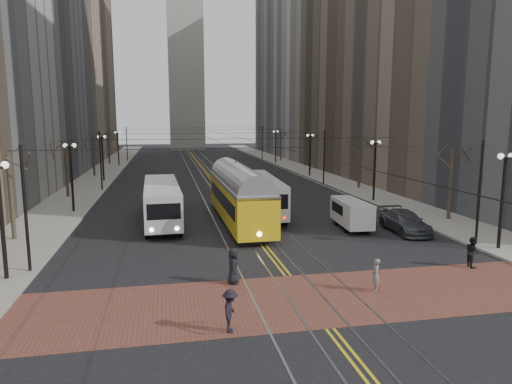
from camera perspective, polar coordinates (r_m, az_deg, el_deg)
name	(u,v)px	position (r m, az deg, el deg)	size (l,w,h in m)	color
ground	(283,270)	(24.37, 3.41, -9.69)	(260.00, 260.00, 0.00)	black
sidewalk_left	(101,175)	(68.37, -18.83, 2.04)	(5.00, 140.00, 0.15)	gray
sidewalk_right	(304,170)	(70.91, 5.97, 2.70)	(5.00, 140.00, 0.15)	gray
crosswalk_band	(306,299)	(20.77, 6.26, -13.11)	(25.00, 6.00, 0.01)	brown
streetcar_rails	(207,173)	(68.03, -6.21, 2.37)	(4.80, 130.00, 0.02)	gray
centre_lines	(207,173)	(68.03, -6.21, 2.38)	(0.42, 130.00, 0.01)	gold
building_left_mid	(13,50)	(71.67, -28.10, 15.35)	(16.00, 20.00, 34.00)	slate
building_left_midfar	(33,13)	(92.73, -26.06, 19.45)	(20.00, 20.00, 52.00)	gray
building_left_far	(71,63)	(110.76, -22.13, 14.69)	(16.00, 20.00, 40.00)	brown
building_right_mid	(368,60)	(75.75, 13.86, 15.73)	(16.00, 20.00, 34.00)	brown
building_right_midfar	(335,26)	(96.16, 9.88, 19.79)	(20.00, 20.00, 52.00)	#A4A09A
building_right_far	(296,68)	(113.44, 5.07, 15.15)	(16.00, 20.00, 40.00)	slate
clock_tower	(184,9)	(127.60, -8.95, 21.65)	(12.00, 12.00, 66.00)	#B2AFA5
lamp_posts	(219,165)	(51.65, -4.65, 3.42)	(27.60, 57.20, 5.60)	black
street_trees	(213,160)	(58.09, -5.39, 4.03)	(31.68, 53.28, 5.60)	#382D23
trolley_wires	(213,152)	(57.60, -5.36, 4.96)	(25.96, 120.00, 6.60)	black
transit_bus	(162,203)	(35.74, -11.69, -1.34)	(2.50, 12.00, 3.00)	silver
streetcar	(239,201)	(34.79, -2.15, -1.08)	(2.70, 14.52, 3.42)	gold
rear_bus	(260,196)	(38.14, 0.55, -0.46)	(2.55, 11.73, 3.06)	silver
cargo_van	(352,214)	(33.72, 11.86, -2.77)	(1.80, 4.69, 2.07)	silver
sedan_grey	(274,182)	(52.37, 2.24, 1.27)	(1.80, 4.47, 1.52)	#43464B
sedan_parked	(405,222)	(33.68, 18.09, -3.54)	(2.09, 5.15, 1.50)	#42464A
pedestrian_a	(233,266)	(22.15, -2.86, -9.21)	(0.85, 0.56, 1.75)	black
pedestrian_b	(376,275)	(21.89, 14.73, -10.02)	(0.56, 0.37, 1.54)	gray
pedestrian_c	(472,252)	(27.13, 25.42, -6.78)	(0.80, 0.62, 1.64)	black
pedestrian_d	(230,311)	(17.43, -3.22, -14.61)	(1.05, 0.61, 1.63)	black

